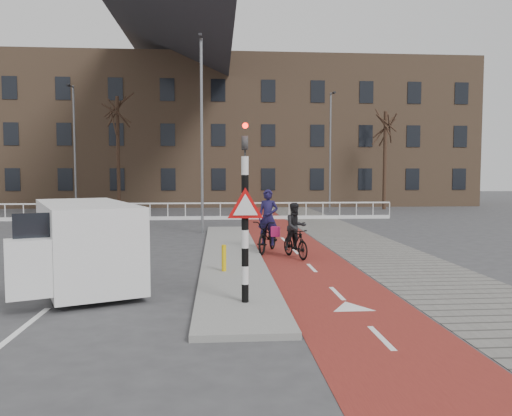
{
  "coord_description": "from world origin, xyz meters",
  "views": [
    {
      "loc": [
        -1.13,
        -11.73,
        2.67
      ],
      "look_at": [
        0.15,
        5.0,
        1.5
      ],
      "focal_mm": 35.0,
      "sensor_mm": 36.0,
      "label": 1
    }
  ],
  "objects": [
    {
      "name": "streetlight_left",
      "position": [
        -10.13,
        20.66,
        4.07
      ],
      "size": [
        0.12,
        0.12,
        8.14
      ],
      "primitive_type": "cylinder",
      "color": "slate",
      "rests_on": "ground"
    },
    {
      "name": "ground",
      "position": [
        0.0,
        0.0,
        0.0
      ],
      "size": [
        120.0,
        120.0,
        0.0
      ],
      "primitive_type": "plane",
      "color": "#38383A",
      "rests_on": "ground"
    },
    {
      "name": "cyclist_near",
      "position": [
        0.55,
        4.9,
        0.72
      ],
      "size": [
        1.4,
        2.18,
        2.12
      ],
      "rotation": [
        0.0,
        0.0,
        -0.36
      ],
      "color": "black",
      "rests_on": "bike_lane"
    },
    {
      "name": "townhouse_row",
      "position": [
        -3.0,
        32.0,
        7.81
      ],
      "size": [
        46.0,
        10.0,
        15.9
      ],
      "color": "#7F6047",
      "rests_on": "ground"
    },
    {
      "name": "van",
      "position": [
        -4.26,
        0.24,
        1.04
      ],
      "size": [
        3.48,
        4.95,
        1.98
      ],
      "rotation": [
        0.0,
        0.0,
        0.4
      ],
      "color": "white",
      "rests_on": "ground"
    },
    {
      "name": "bollard",
      "position": [
        -0.98,
        1.18,
        0.46
      ],
      "size": [
        0.12,
        0.12,
        0.69
      ],
      "primitive_type": "cylinder",
      "color": "#E5B90C",
      "rests_on": "curb_island"
    },
    {
      "name": "bike_lane",
      "position": [
        1.5,
        10.0,
        0.01
      ],
      "size": [
        2.5,
        60.0,
        0.01
      ],
      "primitive_type": "cube",
      "color": "maroon",
      "rests_on": "ground"
    },
    {
      "name": "streetlight_right",
      "position": [
        6.67,
        22.59,
        4.1
      ],
      "size": [
        0.12,
        0.12,
        8.21
      ],
      "primitive_type": "cylinder",
      "color": "slate",
      "rests_on": "ground"
    },
    {
      "name": "curb_island",
      "position": [
        -0.7,
        4.0,
        0.06
      ],
      "size": [
        1.8,
        16.0,
        0.12
      ],
      "primitive_type": "cube",
      "color": "gray",
      "rests_on": "ground"
    },
    {
      "name": "streetlight_near",
      "position": [
        -1.83,
        10.55,
        4.27
      ],
      "size": [
        0.12,
        0.12,
        8.54
      ],
      "primitive_type": "cylinder",
      "color": "slate",
      "rests_on": "ground"
    },
    {
      "name": "tree_mid",
      "position": [
        -7.78,
        22.36,
        3.88
      ],
      "size": [
        0.23,
        0.23,
        7.77
      ],
      "primitive_type": "cylinder",
      "color": "black",
      "rests_on": "ground"
    },
    {
      "name": "sidewalk",
      "position": [
        4.3,
        10.0,
        0.01
      ],
      "size": [
        3.0,
        60.0,
        0.01
      ],
      "primitive_type": "cube",
      "color": "slate",
      "rests_on": "ground"
    },
    {
      "name": "traffic_signal",
      "position": [
        -0.6,
        -2.02,
        1.99
      ],
      "size": [
        0.8,
        0.8,
        3.68
      ],
      "color": "black",
      "rests_on": "curb_island"
    },
    {
      "name": "tree_right",
      "position": [
        11.16,
        24.32,
        3.6
      ],
      "size": [
        0.27,
        0.27,
        7.19
      ],
      "primitive_type": "cylinder",
      "color": "black",
      "rests_on": "ground"
    },
    {
      "name": "cyclist_far",
      "position": [
        1.29,
        3.68,
        0.73
      ],
      "size": [
        0.93,
        1.65,
        1.74
      ],
      "rotation": [
        0.0,
        0.0,
        0.33
      ],
      "color": "black",
      "rests_on": "bike_lane"
    },
    {
      "name": "railing",
      "position": [
        -5.0,
        17.0,
        0.31
      ],
      "size": [
        28.0,
        0.1,
        0.99
      ],
      "color": "silver",
      "rests_on": "ground"
    }
  ]
}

